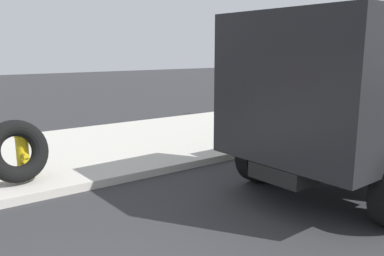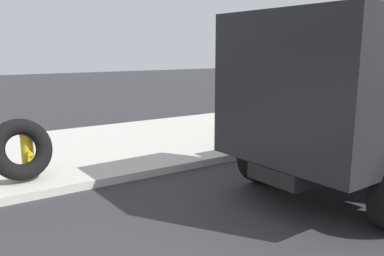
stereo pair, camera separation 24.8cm
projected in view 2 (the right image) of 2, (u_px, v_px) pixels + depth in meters
The scene contains 4 objects.
sidewalk_curb at pixel (1, 162), 8.52m from camera, with size 36.00×5.00×0.15m, color #BCB7AD.
fire_hydrant at pixel (27, 150), 7.31m from camera, with size 0.26×0.58×0.92m.
loose_tire at pixel (21, 149), 7.00m from camera, with size 1.11×1.11×0.29m, color black.
street_light_pole at pixel (368, 33), 12.58m from camera, with size 0.12×0.12×5.66m, color #595B5E.
Camera 2 is at (-1.14, -2.61, 2.46)m, focal length 37.07 mm.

